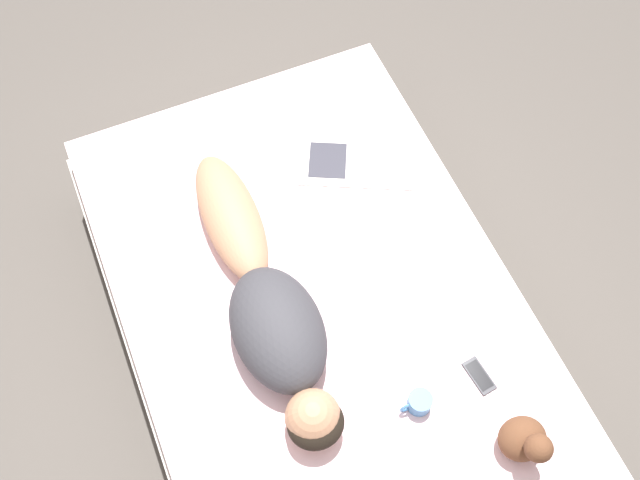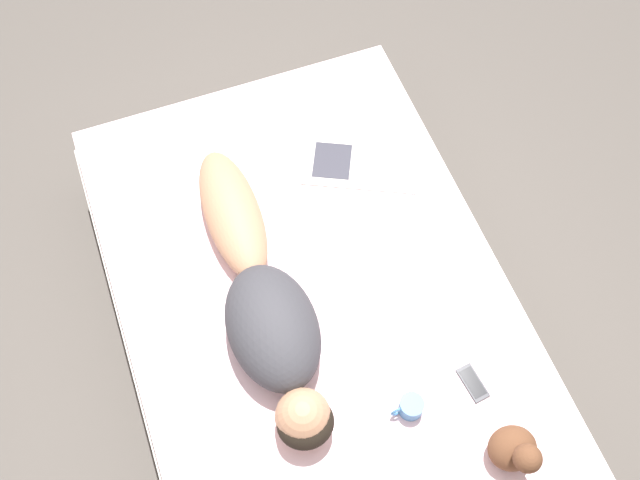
{
  "view_description": "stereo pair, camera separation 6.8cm",
  "coord_description": "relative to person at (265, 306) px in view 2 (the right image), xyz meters",
  "views": [
    {
      "loc": [
        0.46,
        1.1,
        3.23
      ],
      "look_at": [
        -0.1,
        -0.21,
        0.58
      ],
      "focal_mm": 42.0,
      "sensor_mm": 36.0,
      "label": 1
    },
    {
      "loc": [
        0.4,
        1.13,
        3.23
      ],
      "look_at": [
        -0.1,
        -0.21,
        0.58
      ],
      "focal_mm": 42.0,
      "sensor_mm": 36.0,
      "label": 2
    }
  ],
  "objects": [
    {
      "name": "ground_plane",
      "position": [
        -0.21,
        -0.01,
        -0.63
      ],
      "size": [
        12.0,
        12.0,
        0.0
      ],
      "primitive_type": "plane",
      "color": "#4C4742"
    },
    {
      "name": "bed",
      "position": [
        -0.21,
        -0.01,
        -0.37
      ],
      "size": [
        1.55,
        2.31,
        0.53
      ],
      "color": "beige",
      "rests_on": "ground_plane"
    },
    {
      "name": "person",
      "position": [
        0.0,
        0.0,
        0.0
      ],
      "size": [
        0.35,
        1.33,
        0.23
      ],
      "rotation": [
        0.0,
        0.0,
        -0.02
      ],
      "color": "#A37556",
      "rests_on": "bed"
    },
    {
      "name": "open_magazine",
      "position": [
        -0.6,
        -0.54,
        -0.1
      ],
      "size": [
        0.56,
        0.45,
        0.01
      ],
      "rotation": [
        0.0,
        0.0,
        -0.46
      ],
      "color": "silver",
      "rests_on": "bed"
    },
    {
      "name": "coffee_mug",
      "position": [
        -0.37,
        0.53,
        -0.06
      ],
      "size": [
        0.12,
        0.09,
        0.08
      ],
      "color": "teal",
      "rests_on": "bed"
    },
    {
      "name": "cell_phone",
      "position": [
        -0.63,
        0.52,
        -0.1
      ],
      "size": [
        0.08,
        0.15,
        0.01
      ],
      "rotation": [
        0.0,
        0.0,
        0.12
      ],
      "color": "black",
      "rests_on": "bed"
    },
    {
      "name": "plush_toy",
      "position": [
        -0.64,
        0.8,
        -0.01
      ],
      "size": [
        0.17,
        0.19,
        0.23
      ],
      "color": "brown",
      "rests_on": "bed"
    }
  ]
}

